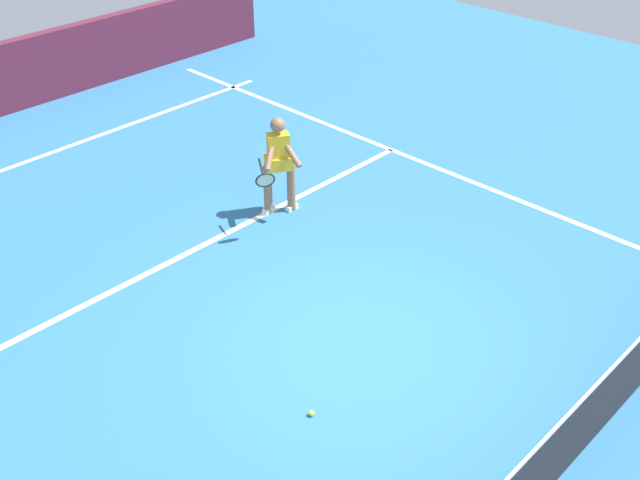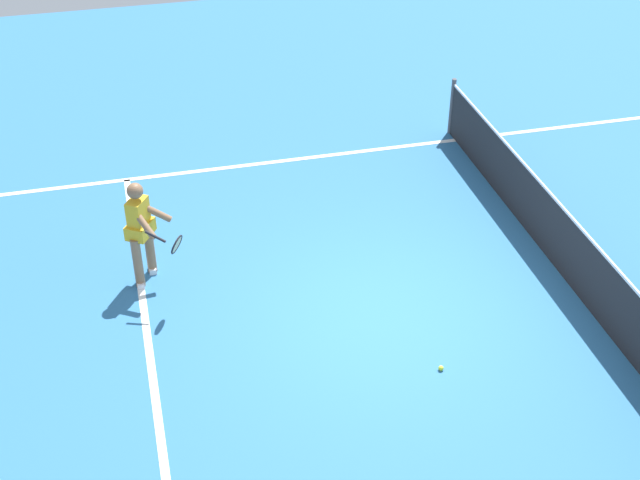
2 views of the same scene
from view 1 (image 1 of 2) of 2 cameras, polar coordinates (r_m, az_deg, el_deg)
name	(u,v)px [view 1 (image 1 of 2)]	position (r m, az deg, el deg)	size (l,w,h in m)	color
ground_plane	(358,345)	(9.52, 2.78, -7.63)	(25.50, 25.50, 0.00)	teal
baseline_marking	(43,155)	(14.57, -19.45, 5.81)	(9.74, 0.10, 0.01)	white
service_line_marking	(197,248)	(11.34, -8.91, -0.58)	(8.74, 0.10, 0.01)	white
sideline_left_marking	(545,211)	(12.57, 16.06, 2.05)	(0.10, 17.62, 0.01)	white
court_net	(574,435)	(8.16, 17.94, -13.32)	(9.42, 0.08, 1.05)	#4C4C51
tennis_player	(279,163)	(11.67, -3.03, 5.64)	(1.07, 0.78, 1.55)	#8C6647
tennis_ball_near	(311,413)	(8.63, -0.63, -12.48)	(0.07, 0.07, 0.07)	#D1E533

